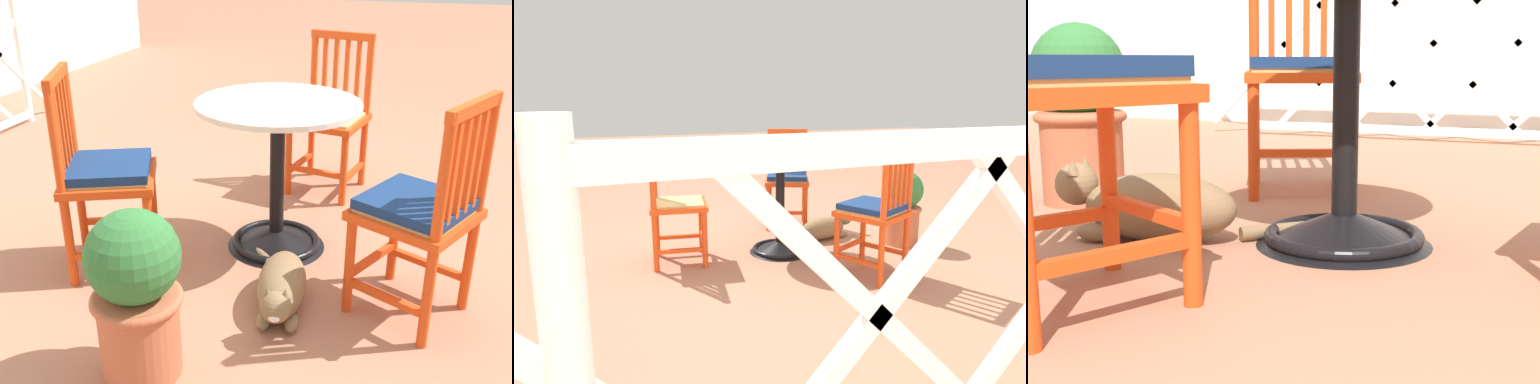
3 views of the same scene
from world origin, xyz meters
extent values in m
plane|color=#A36B51|center=(0.00, 0.00, 0.00)|extent=(24.00, 24.00, 0.00)
cylinder|color=white|center=(1.52, 2.73, 0.59)|extent=(0.06, 0.06, 1.17)
cone|color=black|center=(0.05, 0.23, 0.05)|extent=(0.48, 0.48, 0.10)
torus|color=black|center=(0.05, 0.23, 0.03)|extent=(0.44, 0.44, 0.04)
cylinder|color=black|center=(0.05, 0.23, 0.37)|extent=(0.07, 0.07, 0.66)
cylinder|color=black|center=(0.05, 0.23, 0.68)|extent=(0.20, 0.20, 0.04)
cylinder|color=silver|center=(0.05, 0.23, 0.72)|extent=(0.76, 0.76, 0.02)
cylinder|color=#D64214|center=(0.63, -0.01, 0.23)|extent=(0.04, 0.04, 0.45)
cylinder|color=#D64214|center=(0.69, 0.33, 0.23)|extent=(0.04, 0.04, 0.45)
cylinder|color=#D64214|center=(0.96, -0.07, 0.46)|extent=(0.04, 0.04, 0.91)
cylinder|color=#D64214|center=(1.03, 0.26, 0.46)|extent=(0.04, 0.04, 0.91)
cube|color=#D64214|center=(0.79, -0.04, 0.14)|extent=(0.34, 0.09, 0.03)
cube|color=#D64214|center=(0.86, 0.29, 0.14)|extent=(0.34, 0.09, 0.03)
cube|color=#D64214|center=(0.66, 0.16, 0.17)|extent=(0.09, 0.34, 0.03)
cube|color=#D64214|center=(0.83, 0.13, 0.43)|extent=(0.47, 0.47, 0.04)
cube|color=tan|center=(0.83, 0.13, 0.45)|extent=(0.41, 0.41, 0.02)
cube|color=#D64214|center=(0.97, -0.01, 0.68)|extent=(0.02, 0.03, 0.39)
cube|color=#D64214|center=(0.99, 0.06, 0.68)|extent=(0.02, 0.03, 0.39)
cube|color=#D64214|center=(1.00, 0.13, 0.68)|extent=(0.02, 0.03, 0.39)
cube|color=#D64214|center=(1.01, 0.19, 0.68)|extent=(0.02, 0.03, 0.39)
cube|color=#D64214|center=(0.99, 0.09, 0.89)|extent=(0.10, 0.38, 0.04)
cylinder|color=#D64214|center=(-0.10, 0.81, 0.23)|extent=(0.04, 0.04, 0.45)
cylinder|color=#D64214|center=(-0.41, 0.67, 0.23)|extent=(0.04, 0.04, 0.45)
cylinder|color=#D64214|center=(-0.24, 1.12, 0.46)|extent=(0.04, 0.04, 0.91)
cylinder|color=#D64214|center=(-0.55, 0.98, 0.46)|extent=(0.04, 0.04, 0.91)
cube|color=#D64214|center=(-0.17, 0.96, 0.14)|extent=(0.16, 0.32, 0.03)
cube|color=#D64214|center=(-0.48, 0.83, 0.14)|extent=(0.16, 0.32, 0.03)
cube|color=#D64214|center=(-0.26, 0.74, 0.17)|extent=(0.32, 0.16, 0.03)
cube|color=#D64214|center=(-0.33, 0.89, 0.43)|extent=(0.53, 0.53, 0.04)
cube|color=tan|center=(-0.33, 0.89, 0.45)|extent=(0.46, 0.46, 0.02)
cube|color=#D64214|center=(-0.30, 1.09, 0.68)|extent=(0.03, 0.03, 0.39)
cube|color=#D64214|center=(-0.36, 1.06, 0.68)|extent=(0.03, 0.03, 0.39)
cube|color=#D64214|center=(-0.43, 1.04, 0.68)|extent=(0.03, 0.03, 0.39)
cube|color=#D64214|center=(-0.49, 1.01, 0.68)|extent=(0.03, 0.03, 0.39)
cube|color=#D64214|center=(-0.39, 1.05, 0.89)|extent=(0.36, 0.18, 0.04)
cube|color=navy|center=(-0.33, 0.89, 0.48)|extent=(0.47, 0.47, 0.04)
cylinder|color=#D64214|center=(-0.40, -0.20, 0.23)|extent=(0.04, 0.04, 0.45)
cylinder|color=#D64214|center=(-0.09, -0.35, 0.23)|extent=(0.04, 0.04, 0.45)
cylinder|color=#D64214|center=(-0.55, -0.50, 0.46)|extent=(0.04, 0.04, 0.91)
cylinder|color=#D64214|center=(-0.24, -0.65, 0.46)|extent=(0.04, 0.04, 0.91)
cube|color=#D64214|center=(-0.47, -0.35, 0.14)|extent=(0.17, 0.32, 0.03)
cube|color=#D64214|center=(-0.17, -0.50, 0.14)|extent=(0.17, 0.32, 0.03)
cube|color=#D64214|center=(-0.24, -0.27, 0.17)|extent=(0.32, 0.17, 0.03)
cube|color=#D64214|center=(-0.32, -0.42, 0.43)|extent=(0.54, 0.54, 0.04)
cube|color=tan|center=(-0.32, -0.42, 0.45)|extent=(0.47, 0.47, 0.02)
cube|color=#D64214|center=(-0.49, -0.53, 0.68)|extent=(0.03, 0.03, 0.39)
cube|color=#D64214|center=(-0.42, -0.56, 0.68)|extent=(0.03, 0.03, 0.39)
cube|color=#D64214|center=(-0.36, -0.59, 0.68)|extent=(0.03, 0.03, 0.39)
cube|color=#D64214|center=(-0.30, -0.62, 0.68)|extent=(0.03, 0.03, 0.39)
cube|color=#D64214|center=(-0.39, -0.58, 0.89)|extent=(0.36, 0.20, 0.04)
cube|color=navy|center=(-0.32, -0.42, 0.48)|extent=(0.48, 0.48, 0.04)
ellipsoid|color=brown|center=(-0.43, 0.07, 0.10)|extent=(0.47, 0.27, 0.19)
ellipsoid|color=silver|center=(-0.53, 0.06, 0.08)|extent=(0.20, 0.18, 0.14)
sphere|color=brown|center=(-0.67, 0.03, 0.15)|extent=(0.12, 0.12, 0.12)
ellipsoid|color=silver|center=(-0.72, 0.03, 0.14)|extent=(0.05, 0.06, 0.04)
cone|color=brown|center=(-0.66, 0.00, 0.20)|extent=(0.04, 0.04, 0.04)
cone|color=brown|center=(-0.67, 0.07, 0.20)|extent=(0.04, 0.04, 0.04)
ellipsoid|color=brown|center=(-0.58, -0.01, 0.03)|extent=(0.13, 0.07, 0.05)
ellipsoid|color=brown|center=(-0.60, 0.10, 0.03)|extent=(0.13, 0.07, 0.05)
cylinder|color=brown|center=(-0.14, 0.22, 0.02)|extent=(0.19, 0.18, 0.04)
cylinder|color=#B25B3D|center=(-0.97, 0.44, 0.16)|extent=(0.28, 0.28, 0.32)
torus|color=#B25B3D|center=(-0.97, 0.44, 0.30)|extent=(0.32, 0.32, 0.04)
sphere|color=#2D6B33|center=(-0.97, 0.44, 0.46)|extent=(0.32, 0.32, 0.32)
camera|label=1|loc=(-2.45, -0.43, 1.42)|focal=41.37mm
camera|label=2|loc=(1.49, 3.30, 1.19)|focal=31.40mm
camera|label=3|loc=(0.59, -1.53, 0.50)|focal=48.59mm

